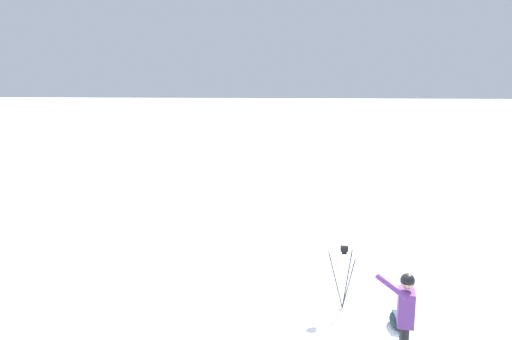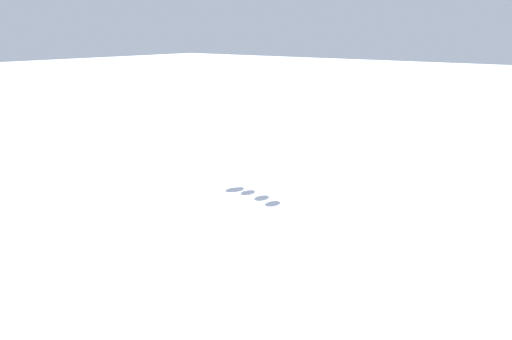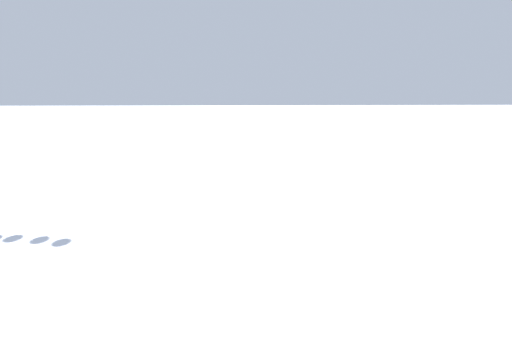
{
  "view_description": "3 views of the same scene",
  "coord_description": "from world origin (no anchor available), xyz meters",
  "views": [
    {
      "loc": [
        -7.77,
        0.99,
        4.75
      ],
      "look_at": [
        0.24,
        1.89,
        3.27
      ],
      "focal_mm": 33.07,
      "sensor_mm": 36.0,
      "label": 1
    },
    {
      "loc": [
        6.94,
        -4.44,
        9.29
      ],
      "look_at": [
        0.42,
        4.03,
        6.11
      ],
      "focal_mm": 32.72,
      "sensor_mm": 36.0,
      "label": 2
    },
    {
      "loc": [
        0.06,
        -3.9,
        6.54
      ],
      "look_at": [
        0.36,
        3.37,
        5.24
      ],
      "focal_mm": 33.48,
      "sensor_mm": 36.0,
      "label": 3
    }
  ],
  "objects": []
}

